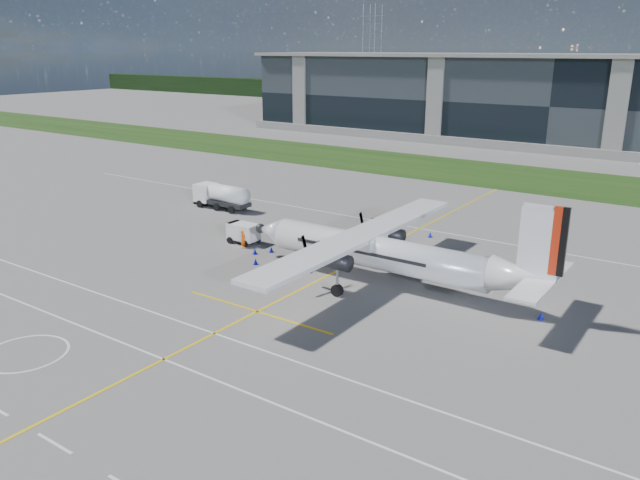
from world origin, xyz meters
The scene contains 16 objects.
ground centered at (0.00, 40.00, 0.00)m, with size 400.00×400.00×0.00m, color slate.
grass_strip centered at (0.00, 48.00, 0.02)m, with size 400.00×18.00×0.04m, color #18360E.
terminal_building centered at (0.00, 80.00, 7.50)m, with size 120.00×20.00×15.00m, color black.
tree_line centered at (0.00, 140.00, 3.00)m, with size 400.00×6.00×6.00m, color black.
pylon_west centered at (-80.00, 150.00, 15.00)m, with size 9.00×4.60×30.00m, color gray, non-canonical shape.
yellow_taxiway_centerline centered at (3.00, 10.00, 0.01)m, with size 0.20×70.00×0.01m, color yellow.
white_lane_line centered at (0.00, -14.00, 0.01)m, with size 90.00×0.15×0.01m, color white.
turboprop_aircraft centered at (7.63, 3.11, 3.77)m, with size 24.25×25.15×7.54m, color white, non-canonical shape.
fuel_tanker_truck centered at (-18.42, 12.83, 1.32)m, with size 7.02×2.28×2.63m, color white, non-canonical shape.
baggage_tug centered at (-7.80, 4.86, 0.88)m, with size 2.95×1.77×1.77m, color white, non-canonical shape.
ground_crew_person centered at (-6.83, 3.74, 0.90)m, with size 0.73×0.52×1.80m, color #F25907.
safety_cone_fwd centered at (-4.91, 3.03, 0.25)m, with size 0.36×0.36×0.50m, color #0A0EB9.
safety_cone_nose_port centered at (-3.18, 1.08, 0.25)m, with size 0.36×0.36×0.50m, color #0A0EB9.
safety_cone_tail centered at (18.63, 3.44, 0.25)m, with size 0.36×0.36×0.50m, color #0A0EB9.
safety_cone_nose_stbd centered at (-4.12, 4.22, 0.25)m, with size 0.36×0.36×0.50m, color #0A0EB9.
safety_cone_stbdwing centered at (5.04, 15.93, 0.25)m, with size 0.36×0.36×0.50m, color #0A0EB9.
Camera 1 is at (27.94, -34.57, 16.58)m, focal length 35.00 mm.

